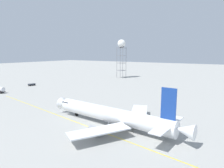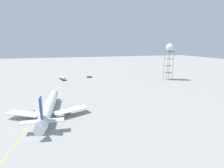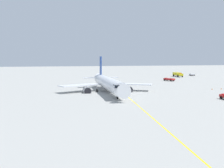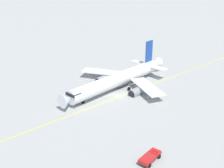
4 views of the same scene
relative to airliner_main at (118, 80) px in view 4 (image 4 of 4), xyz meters
The scene contains 4 objects.
ground_plane 5.55m from the airliner_main, 45.01° to the left, with size 600.00×600.00×0.00m, color #9E9E99.
airliner_main is the anchor object (origin of this frame).
ops_pickup_truck_extra 34.36m from the airliner_main, 48.39° to the left, with size 5.16×2.34×1.41m.
taxiway_centreline 7.75m from the airliner_main, 132.23° to the left, with size 124.28×20.87×0.01m.
Camera 4 is at (60.80, 47.17, 35.40)m, focal length 49.96 mm.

